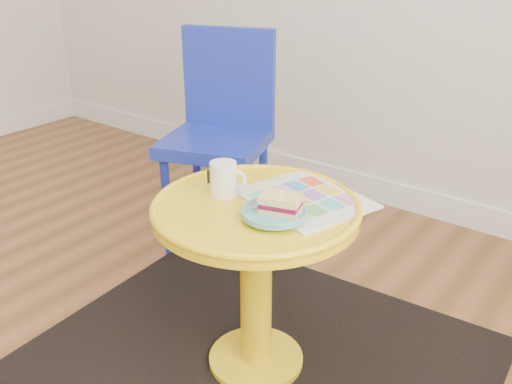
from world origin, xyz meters
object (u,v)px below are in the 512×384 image
Objects in this scene: side_table at (256,254)px; chair at (221,125)px; plate at (274,213)px; newspaper at (305,199)px; mug at (224,178)px.

chair is at bearing 137.15° from side_table.
side_table is 3.34× the size of plate.
chair is (-0.61, 0.57, 0.11)m from side_table.
mug is (-0.19, -0.11, 0.05)m from newspaper.
chair reaches higher than newspaper.
mug reaches higher than newspaper.
newspaper is 0.23m from mug.
plate is (0.08, -0.03, 0.17)m from side_table.
mug is at bearing -179.81° from side_table.
chair reaches higher than plate.
newspaper is (0.69, -0.45, 0.04)m from chair.
newspaper is at bearing 90.82° from plate.
mug reaches higher than side_table.
newspaper is 0.15m from plate.
side_table is 1.73× the size of newspaper.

